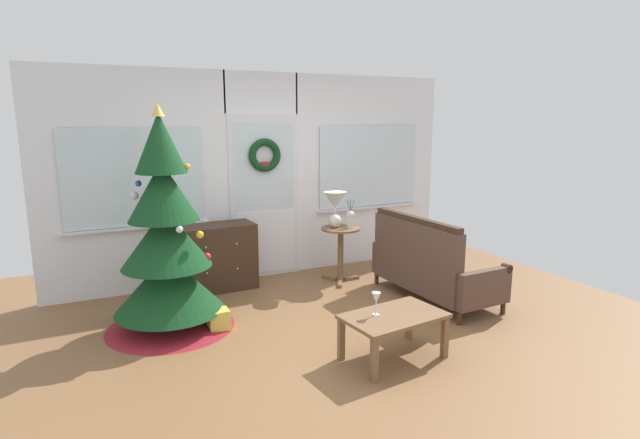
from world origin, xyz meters
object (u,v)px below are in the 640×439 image
(settee_sofa, at_px, (428,267))
(wine_glass, at_px, (376,299))
(flower_vase, at_px, (350,218))
(dresser_cabinet, at_px, (216,257))
(side_table, at_px, (341,243))
(christmas_tree, at_px, (166,249))
(table_lamp, at_px, (335,205))
(coffee_table, at_px, (394,321))
(gift_box, at_px, (219,320))

(settee_sofa, distance_m, wine_glass, 1.62)
(flower_vase, xyz_separation_m, wine_glass, (-0.82, -1.88, -0.27))
(dresser_cabinet, bearing_deg, side_table, -15.41)
(settee_sofa, height_order, flower_vase, flower_vase)
(christmas_tree, relative_size, dresser_cabinet, 2.32)
(side_table, height_order, table_lamp, table_lamp)
(christmas_tree, relative_size, coffee_table, 2.38)
(flower_vase, distance_m, gift_box, 2.10)
(side_table, xyz_separation_m, table_lamp, (-0.06, 0.04, 0.48))
(dresser_cabinet, relative_size, side_table, 1.34)
(wine_glass, relative_size, gift_box, 0.98)
(dresser_cabinet, bearing_deg, gift_box, -104.20)
(settee_sofa, xyz_separation_m, table_lamp, (-0.64, 1.02, 0.59))
(christmas_tree, height_order, side_table, christmas_tree)
(dresser_cabinet, xyz_separation_m, table_lamp, (1.39, -0.36, 0.58))
(christmas_tree, xyz_separation_m, flower_vase, (2.25, 0.46, 0.02))
(settee_sofa, bearing_deg, side_table, 120.53)
(christmas_tree, height_order, gift_box, christmas_tree)
(side_table, bearing_deg, gift_box, -156.16)
(side_table, bearing_deg, settee_sofa, -59.47)
(wine_glass, bearing_deg, gift_box, 131.24)
(dresser_cabinet, distance_m, wine_glass, 2.46)
(wine_glass, distance_m, gift_box, 1.62)
(coffee_table, bearing_deg, side_table, 73.97)
(gift_box, bearing_deg, settee_sofa, -5.13)
(side_table, bearing_deg, dresser_cabinet, 164.59)
(coffee_table, bearing_deg, settee_sofa, 41.59)
(gift_box, bearing_deg, flower_vase, 21.08)
(table_lamp, distance_m, gift_box, 2.06)
(coffee_table, bearing_deg, table_lamp, 75.84)
(table_lamp, relative_size, gift_box, 2.22)
(side_table, distance_m, table_lamp, 0.49)
(flower_vase, height_order, wine_glass, flower_vase)
(side_table, distance_m, wine_glass, 2.07)
(dresser_cabinet, bearing_deg, coffee_table, -70.04)
(christmas_tree, xyz_separation_m, table_lamp, (2.09, 0.56, 0.19))
(christmas_tree, xyz_separation_m, dresser_cabinet, (0.70, 0.91, -0.39))
(dresser_cabinet, bearing_deg, flower_vase, -16.52)
(christmas_tree, relative_size, flower_vase, 6.09)
(settee_sofa, relative_size, side_table, 2.29)
(settee_sofa, xyz_separation_m, gift_box, (-2.32, 0.21, -0.28))
(settee_sofa, relative_size, flower_vase, 4.49)
(side_table, relative_size, wine_glass, 3.52)
(christmas_tree, height_order, dresser_cabinet, christmas_tree)
(dresser_cabinet, xyz_separation_m, wine_glass, (0.73, -2.34, 0.14))
(flower_vase, height_order, coffee_table, flower_vase)
(dresser_cabinet, height_order, flower_vase, flower_vase)
(christmas_tree, distance_m, table_lamp, 2.17)
(side_table, relative_size, flower_vase, 1.96)
(coffee_table, bearing_deg, dresser_cabinet, 109.96)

